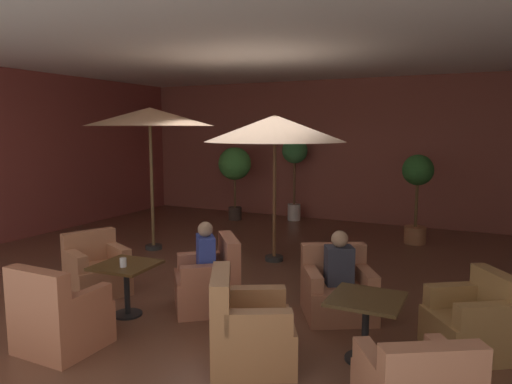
{
  "coord_description": "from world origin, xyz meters",
  "views": [
    {
      "loc": [
        3.52,
        -6.79,
        2.29
      ],
      "look_at": [
        0.0,
        0.47,
        1.2
      ],
      "focal_mm": 32.95,
      "sensor_mm": 36.0,
      "label": 1
    }
  ],
  "objects_px": {
    "armchair_front_left_south": "(210,283)",
    "iced_drink_cup": "(123,262)",
    "armchair_front_left_north": "(96,271)",
    "armchair_front_right_north": "(337,291)",
    "potted_tree_mid_left": "(417,184)",
    "cafe_table_front_right": "(366,313)",
    "armchair_front_left_east": "(59,319)",
    "armchair_front_right_west": "(474,324)",
    "patio_umbrella_center_beige": "(150,118)",
    "patron_blue_shirt": "(206,251)",
    "patio_umbrella_tall_red": "(275,129)",
    "patron_by_window": "(339,261)",
    "armchair_front_right_east": "(248,330)",
    "potted_tree_mid_right": "(295,160)",
    "potted_tree_left_corner": "(235,167)",
    "cafe_table_front_left": "(126,275)"
  },
  "relations": [
    {
      "from": "armchair_front_left_south",
      "to": "iced_drink_cup",
      "type": "xyz_separation_m",
      "value": [
        -0.75,
        -0.75,
        0.37
      ]
    },
    {
      "from": "armchair_front_left_north",
      "to": "armchair_front_right_north",
      "type": "height_order",
      "value": "armchair_front_left_north"
    },
    {
      "from": "potted_tree_mid_left",
      "to": "armchair_front_left_north",
      "type": "bearing_deg",
      "value": -126.14
    },
    {
      "from": "armchair_front_left_south",
      "to": "cafe_table_front_right",
      "type": "relative_size",
      "value": 1.55
    },
    {
      "from": "armchair_front_left_north",
      "to": "iced_drink_cup",
      "type": "distance_m",
      "value": 1.18
    },
    {
      "from": "armchair_front_left_north",
      "to": "armchair_front_left_east",
      "type": "height_order",
      "value": "armchair_front_left_east"
    },
    {
      "from": "armchair_front_left_east",
      "to": "armchair_front_right_west",
      "type": "bearing_deg",
      "value": 24.92
    },
    {
      "from": "armchair_front_left_north",
      "to": "patio_umbrella_center_beige",
      "type": "xyz_separation_m",
      "value": [
        -0.82,
        2.31,
        2.18
      ]
    },
    {
      "from": "patron_blue_shirt",
      "to": "armchair_front_left_south",
      "type": "bearing_deg",
      "value": 38.43
    },
    {
      "from": "patio_umbrella_tall_red",
      "to": "patron_by_window",
      "type": "bearing_deg",
      "value": -48.47
    },
    {
      "from": "patio_umbrella_center_beige",
      "to": "armchair_front_right_north",
      "type": "bearing_deg",
      "value": -21.33
    },
    {
      "from": "cafe_table_front_right",
      "to": "armchair_front_right_east",
      "type": "bearing_deg",
      "value": -151.84
    },
    {
      "from": "patio_umbrella_tall_red",
      "to": "potted_tree_mid_left",
      "type": "height_order",
      "value": "patio_umbrella_tall_red"
    },
    {
      "from": "potted_tree_mid_right",
      "to": "potted_tree_left_corner",
      "type": "bearing_deg",
      "value": -156.38
    },
    {
      "from": "patron_by_window",
      "to": "armchair_front_left_north",
      "type": "bearing_deg",
      "value": -168.39
    },
    {
      "from": "armchair_front_right_east",
      "to": "patron_by_window",
      "type": "height_order",
      "value": "patron_by_window"
    },
    {
      "from": "cafe_table_front_right",
      "to": "armchair_front_left_south",
      "type": "bearing_deg",
      "value": 166.55
    },
    {
      "from": "patio_umbrella_center_beige",
      "to": "potted_tree_mid_left",
      "type": "bearing_deg",
      "value": 30.91
    },
    {
      "from": "cafe_table_front_left",
      "to": "potted_tree_left_corner",
      "type": "xyz_separation_m",
      "value": [
        -1.73,
        6.0,
        0.84
      ]
    },
    {
      "from": "armchair_front_left_east",
      "to": "potted_tree_mid_left",
      "type": "relative_size",
      "value": 0.52
    },
    {
      "from": "armchair_front_right_east",
      "to": "armchair_front_right_west",
      "type": "relative_size",
      "value": 1.06
    },
    {
      "from": "cafe_table_front_left",
      "to": "patio_umbrella_tall_red",
      "type": "xyz_separation_m",
      "value": [
        0.66,
        3.02,
        1.78
      ]
    },
    {
      "from": "armchair_front_left_north",
      "to": "armchair_front_right_north",
      "type": "distance_m",
      "value": 3.33
    },
    {
      "from": "armchair_front_right_west",
      "to": "patron_blue_shirt",
      "type": "xyz_separation_m",
      "value": [
        -3.1,
        -0.17,
        0.44
      ]
    },
    {
      "from": "armchair_front_right_north",
      "to": "patio_umbrella_tall_red",
      "type": "relative_size",
      "value": 0.43
    },
    {
      "from": "patio_umbrella_center_beige",
      "to": "potted_tree_left_corner",
      "type": "distance_m",
      "value": 3.46
    },
    {
      "from": "cafe_table_front_left",
      "to": "armchair_front_right_north",
      "type": "distance_m",
      "value": 2.6
    },
    {
      "from": "cafe_table_front_left",
      "to": "patron_blue_shirt",
      "type": "height_order",
      "value": "patron_blue_shirt"
    },
    {
      "from": "armchair_front_right_west",
      "to": "patron_blue_shirt",
      "type": "height_order",
      "value": "patron_blue_shirt"
    },
    {
      "from": "armchair_front_right_north",
      "to": "potted_tree_left_corner",
      "type": "bearing_deg",
      "value": 129.91
    },
    {
      "from": "armchair_front_left_north",
      "to": "armchair_front_left_east",
      "type": "xyz_separation_m",
      "value": [
        0.92,
        -1.45,
        0.02
      ]
    },
    {
      "from": "armchair_front_left_north",
      "to": "potted_tree_mid_left",
      "type": "height_order",
      "value": "potted_tree_mid_left"
    },
    {
      "from": "armchair_front_left_east",
      "to": "potted_tree_mid_right",
      "type": "bearing_deg",
      "value": 92.68
    },
    {
      "from": "armchair_front_left_east",
      "to": "cafe_table_front_right",
      "type": "xyz_separation_m",
      "value": [
        2.91,
        1.15,
        0.16
      ]
    },
    {
      "from": "armchair_front_right_west",
      "to": "armchair_front_left_east",
      "type": "bearing_deg",
      "value": -155.08
    },
    {
      "from": "armchair_front_right_east",
      "to": "patron_blue_shirt",
      "type": "distance_m",
      "value": 1.57
    },
    {
      "from": "patio_umbrella_center_beige",
      "to": "patron_blue_shirt",
      "type": "xyz_separation_m",
      "value": [
        2.51,
        -2.13,
        -1.74
      ]
    },
    {
      "from": "potted_tree_mid_left",
      "to": "potted_tree_mid_right",
      "type": "height_order",
      "value": "potted_tree_mid_right"
    },
    {
      "from": "armchair_front_left_south",
      "to": "armchair_front_right_west",
      "type": "relative_size",
      "value": 1.05
    },
    {
      "from": "armchair_front_right_east",
      "to": "armchair_front_left_south",
      "type": "bearing_deg",
      "value": 135.68
    },
    {
      "from": "cafe_table_front_right",
      "to": "potted_tree_mid_left",
      "type": "bearing_deg",
      "value": 92.13
    },
    {
      "from": "iced_drink_cup",
      "to": "patio_umbrella_tall_red",
      "type": "bearing_deg",
      "value": 79.11
    },
    {
      "from": "armchair_front_left_north",
      "to": "cafe_table_front_left",
      "type": "bearing_deg",
      "value": -24.94
    },
    {
      "from": "cafe_table_front_right",
      "to": "patron_by_window",
      "type": "xyz_separation_m",
      "value": [
        -0.55,
        0.97,
        0.21
      ]
    },
    {
      "from": "armchair_front_left_north",
      "to": "cafe_table_front_right",
      "type": "relative_size",
      "value": 1.4
    },
    {
      "from": "armchair_front_left_south",
      "to": "armchair_front_right_west",
      "type": "xyz_separation_m",
      "value": [
        3.07,
        0.14,
        -0.03
      ]
    },
    {
      "from": "cafe_table_front_right",
      "to": "armchair_front_right_west",
      "type": "bearing_deg",
      "value": 33.87
    },
    {
      "from": "cafe_table_front_right",
      "to": "armchair_front_right_west",
      "type": "xyz_separation_m",
      "value": [
        0.96,
        0.65,
        -0.18
      ]
    },
    {
      "from": "iced_drink_cup",
      "to": "armchair_front_right_north",
      "type": "bearing_deg",
      "value": 28.85
    },
    {
      "from": "potted_tree_left_corner",
      "to": "armchair_front_right_north",
      "type": "bearing_deg",
      "value": -50.09
    }
  ]
}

